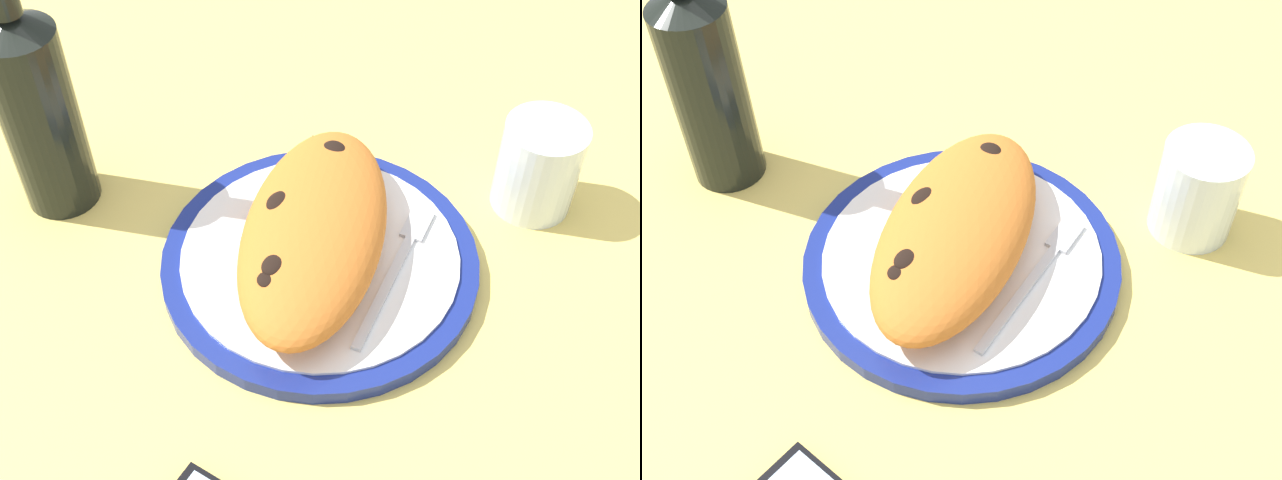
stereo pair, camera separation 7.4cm
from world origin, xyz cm
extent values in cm
cube|color=#EACC60|center=(0.00, 0.00, -1.50)|extent=(150.00, 150.00, 3.00)
cylinder|color=navy|center=(0.00, 0.00, 0.79)|extent=(29.45, 29.45, 1.57)
cylinder|color=white|center=(0.00, 0.00, 1.72)|extent=(25.83, 25.83, 0.30)
ellipsoid|color=orange|center=(-0.46, 0.55, 4.88)|extent=(28.78, 18.71, 6.02)
ellipsoid|color=black|center=(-8.13, 0.99, 6.80)|extent=(2.15, 2.09, 0.63)
ellipsoid|color=black|center=(-6.63, 1.05, 7.03)|extent=(2.89, 2.41, 0.93)
ellipsoid|color=black|center=(8.43, 2.49, 6.74)|extent=(3.92, 3.80, 1.06)
ellipsoid|color=black|center=(0.28, 3.94, 7.09)|extent=(3.13, 2.58, 1.00)
cube|color=silver|center=(-1.62, -7.04, 2.07)|extent=(13.62, 1.19, 0.40)
cube|color=silver|center=(7.18, -6.85, 2.07)|extent=(4.05, 2.28, 0.40)
cube|color=silver|center=(-0.79, 1.82, 2.07)|extent=(12.14, 5.06, 0.40)
cube|color=black|center=(9.41, 4.91, 2.47)|extent=(9.29, 4.55, 1.20)
cylinder|color=silver|center=(16.86, -15.48, 4.83)|extent=(7.92, 7.92, 9.67)
cylinder|color=silver|center=(16.86, -15.48, 1.94)|extent=(7.29, 7.29, 3.47)
cylinder|color=black|center=(-2.19, 27.63, 9.66)|extent=(7.27, 7.27, 19.33)
camera|label=1|loc=(-44.98, -20.99, 59.48)|focal=46.26mm
camera|label=2|loc=(-41.34, -27.48, 59.48)|focal=46.26mm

